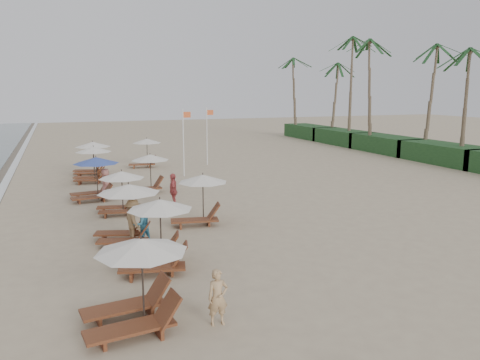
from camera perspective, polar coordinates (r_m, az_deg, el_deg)
name	(u,v)px	position (r m, az deg, el deg)	size (l,w,h in m)	color
ground	(283,247)	(18.46, 5.24, -8.09)	(160.00, 160.00, 0.00)	tan
shrub_hedge	(445,154)	(42.71, 23.41, 2.94)	(3.20, 53.00, 1.60)	#193D1C
palm_row	(444,40)	(43.17, 23.39, 15.17)	(7.00, 52.00, 12.30)	brown
lounger_station_0	(131,287)	(12.51, -12.94, -12.45)	(2.83, 2.34, 2.31)	brown
lounger_station_1	(152,239)	(16.21, -10.51, -6.96)	(2.74, 2.47, 2.39)	brown
lounger_station_2	(124,212)	(19.14, -13.77, -3.80)	(2.70, 2.44, 2.35)	brown
lounger_station_3	(119,191)	(23.76, -14.41, -1.26)	(2.42, 2.20, 2.10)	brown
lounger_station_4	(92,179)	(27.19, -17.33, 0.17)	(2.78, 2.46, 2.36)	brown
lounger_station_5	(91,164)	(32.45, -17.52, 1.83)	(2.63, 2.32, 2.34)	brown
lounger_station_6	(90,158)	(35.15, -17.59, 2.52)	(2.76, 2.46, 2.37)	brown
inland_station_0	(199,196)	(21.20, -4.97, -1.94)	(2.84, 2.24, 2.22)	brown
inland_station_1	(147,171)	(28.36, -11.15, 1.12)	(2.80, 2.24, 2.22)	brown
inland_station_2	(145,150)	(37.81, -11.41, 3.54)	(2.77, 2.24, 2.22)	brown
beachgoer_near	(218,297)	(12.48, -2.68, -13.92)	(0.54, 0.35, 1.48)	tan
beachgoer_mid_a	(142,224)	(19.10, -11.73, -5.24)	(0.74, 0.58, 1.52)	teal
beachgoer_mid_b	(133,221)	(19.18, -12.71, -4.84)	(1.14, 0.65, 1.76)	olive
beachgoer_far_a	(173,191)	(24.36, -8.04, -1.30)	(1.06, 0.44, 1.81)	#BE4C4C
beachgoer_far_b	(106,183)	(27.65, -15.85, -0.35)	(0.80, 0.52, 1.64)	#B66E63
flag_pole_near	(184,139)	(33.25, -6.77, 4.88)	(0.59, 0.08, 4.69)	silver
flag_pole_far	(207,133)	(38.15, -3.95, 5.62)	(0.60, 0.08, 4.61)	silver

